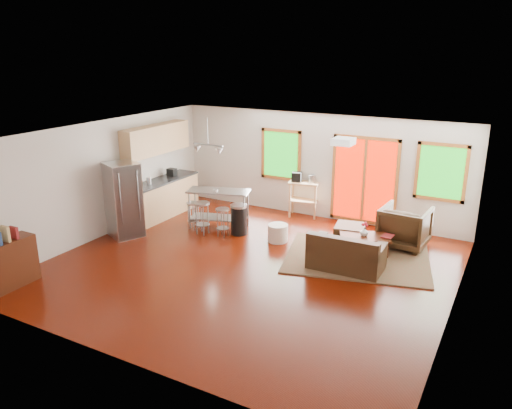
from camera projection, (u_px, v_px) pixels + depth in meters
The scene contains 29 objects.
floor at pixel (249, 267), 9.81m from camera, with size 7.50×7.00×0.02m, color #340900.
ceiling at pixel (248, 135), 9.01m from camera, with size 7.50×7.00×0.02m, color silver.
back_wall at pixel (318, 166), 12.34m from camera, with size 7.50×0.02×2.60m, color beige.
left_wall at pixel (102, 179), 11.12m from camera, with size 0.02×7.00×2.60m, color beige.
right_wall at pixel (460, 239), 7.69m from camera, with size 0.02×7.00×2.60m, color beige.
front_wall at pixel (116, 275), 6.47m from camera, with size 7.50×0.02×2.60m, color beige.
window_left at pixel (281, 155), 12.70m from camera, with size 1.10×0.05×1.30m.
french_doors at pixel (364, 180), 11.82m from camera, with size 1.60×0.05×2.10m.
window_right at pixel (441, 172), 10.92m from camera, with size 1.10×0.05×1.30m.
rug at pixel (357, 258), 10.18m from camera, with size 2.84×2.18×0.03m, color #435835.
loveseat at pixel (346, 255), 9.59m from camera, with size 1.42×0.83×0.74m.
coffee_table at pixel (365, 238), 10.31m from camera, with size 1.16×0.95×0.40m.
armchair at pixel (405, 225), 10.64m from camera, with size 0.96×0.90×0.99m, color black.
ottoman at pixel (350, 234), 10.90m from camera, with size 0.63×0.63×0.42m, color black.
pouf at pixel (278, 233), 11.03m from camera, with size 0.44×0.44×0.39m, color beige.
vase at pixel (364, 231), 10.27m from camera, with size 0.20×0.21×0.30m.
book at pixel (383, 229), 10.25m from camera, with size 0.22×0.03×0.29m, color maroon.
cabinets at pixel (161, 180), 12.54m from camera, with size 0.64×2.24×2.30m.
refrigerator at pixel (124, 200), 11.18m from camera, with size 0.89×0.88×1.69m.
island at pixel (219, 202), 11.76m from camera, with size 1.55×0.99×0.91m.
cup at pixel (216, 191), 11.32m from camera, with size 0.11×0.09×0.11m, color silver.
bar_stool_a at pixel (193, 209), 11.72m from camera, with size 0.31×0.31×0.64m.
bar_stool_b at pixel (202, 211), 11.36m from camera, with size 0.36×0.36×0.76m.
bar_stool_c at pixel (223, 216), 11.22m from camera, with size 0.32×0.32×0.66m.
trash_can at pixel (239, 219), 11.41m from camera, with size 0.48×0.48×0.71m.
kitchen_cart at pixel (303, 187), 12.50m from camera, with size 0.83×0.64×1.14m.
bookshelf at pixel (8, 263), 8.86m from camera, with size 0.40×0.99×1.16m.
ceiling_flush at pixel (344, 141), 8.81m from camera, with size 0.35×0.35×0.12m, color white.
pendant_light at pixel (208, 149), 11.35m from camera, with size 0.80×0.18×0.79m.
Camera 1 is at (4.42, -7.80, 4.14)m, focal length 35.00 mm.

